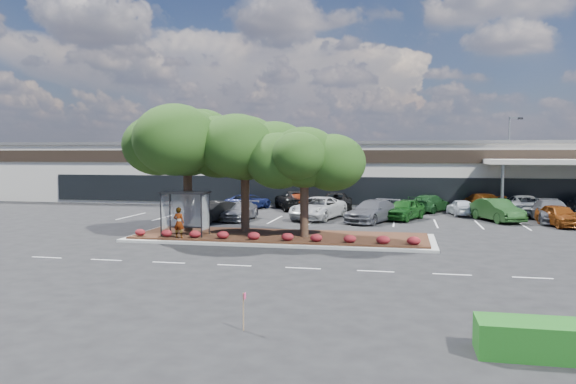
% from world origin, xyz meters
% --- Properties ---
extents(ground, '(160.00, 160.00, 0.00)m').
position_xyz_m(ground, '(0.00, 0.00, 0.00)').
color(ground, black).
rests_on(ground, ground).
extents(retail_store, '(80.40, 25.20, 6.25)m').
position_xyz_m(retail_store, '(0.06, 33.91, 3.15)').
color(retail_store, beige).
rests_on(retail_store, ground).
extents(landscape_island, '(18.00, 6.00, 0.26)m').
position_xyz_m(landscape_island, '(-2.00, 4.00, 0.12)').
color(landscape_island, '#A4A49F').
rests_on(landscape_island, ground).
extents(lane_markings, '(33.12, 20.06, 0.01)m').
position_xyz_m(lane_markings, '(-0.14, 10.42, 0.01)').
color(lane_markings, silver).
rests_on(lane_markings, ground).
extents(shrub_row, '(17.00, 0.80, 0.50)m').
position_xyz_m(shrub_row, '(-2.00, 1.90, 0.51)').
color(shrub_row, maroon).
rests_on(shrub_row, landscape_island).
extents(bus_shelter, '(2.75, 1.55, 2.59)m').
position_xyz_m(bus_shelter, '(-7.50, 2.95, 2.31)').
color(bus_shelter, black).
rests_on(bus_shelter, landscape_island).
extents(island_tree_west, '(7.20, 7.20, 7.89)m').
position_xyz_m(island_tree_west, '(-8.00, 4.50, 4.21)').
color(island_tree_west, black).
rests_on(island_tree_west, landscape_island).
extents(island_tree_mid, '(6.60, 6.60, 7.32)m').
position_xyz_m(island_tree_mid, '(-4.50, 5.20, 3.92)').
color(island_tree_mid, black).
rests_on(island_tree_mid, landscape_island).
extents(island_tree_east, '(5.80, 5.80, 6.50)m').
position_xyz_m(island_tree_east, '(-0.50, 3.70, 3.51)').
color(island_tree_east, black).
rests_on(island_tree_east, landscape_island).
extents(conifer_north_west, '(4.40, 4.40, 10.00)m').
position_xyz_m(conifer_north_west, '(-30.00, 46.00, 5.00)').
color(conifer_north_west, black).
rests_on(conifer_north_west, ground).
extents(person_waiting, '(0.68, 0.48, 1.77)m').
position_xyz_m(person_waiting, '(-7.45, 1.70, 1.15)').
color(person_waiting, '#594C47').
rests_on(person_waiting, landscape_island).
extents(light_pole, '(1.43, 0.61, 8.58)m').
position_xyz_m(light_pole, '(14.99, 28.02, 3.77)').
color(light_pole, '#A4A49F').
rests_on(light_pole, ground).
extents(survey_stake, '(0.08, 0.14, 1.11)m').
position_xyz_m(survey_stake, '(0.67, -13.00, 0.71)').
color(survey_stake, '#9F7A53').
rests_on(survey_stake, ground).
extents(car_0, '(2.87, 4.50, 1.43)m').
position_xyz_m(car_0, '(-11.45, 15.73, 0.71)').
color(car_0, black).
rests_on(car_0, ground).
extents(car_1, '(3.38, 4.88, 1.52)m').
position_xyz_m(car_1, '(-8.65, 11.30, 0.76)').
color(car_1, black).
rests_on(car_1, ground).
extents(car_2, '(2.26, 4.89, 1.38)m').
position_xyz_m(car_2, '(-7.13, 12.72, 0.69)').
color(car_2, slate).
rests_on(car_2, ground).
extents(car_3, '(4.31, 6.69, 1.72)m').
position_xyz_m(car_3, '(-1.33, 14.53, 0.86)').
color(car_3, silver).
rests_on(car_3, ground).
extents(car_4, '(3.62, 5.16, 1.63)m').
position_xyz_m(car_4, '(5.24, 15.42, 0.82)').
color(car_4, '#154A15').
rests_on(car_4, ground).
extents(car_5, '(4.41, 6.07, 1.63)m').
position_xyz_m(car_5, '(2.91, 13.43, 0.82)').
color(car_5, '#56575E').
rests_on(car_5, ground).
extents(car_6, '(3.64, 5.40, 1.68)m').
position_xyz_m(car_6, '(12.04, 15.75, 0.84)').
color(car_6, '#1E431A').
rests_on(car_6, ground).
extents(car_7, '(2.77, 4.78, 1.53)m').
position_xyz_m(car_7, '(15.86, 13.68, 0.76)').
color(car_7, '#7A360E').
rests_on(car_7, ground).
extents(car_8, '(2.47, 5.79, 1.66)m').
position_xyz_m(car_8, '(15.90, 15.91, 0.83)').
color(car_8, '#585A61').
rests_on(car_8, ground).
extents(car_9, '(4.01, 5.44, 1.37)m').
position_xyz_m(car_9, '(-8.72, 21.08, 0.69)').
color(car_9, navy).
rests_on(car_9, ground).
extents(car_10, '(5.05, 6.83, 1.72)m').
position_xyz_m(car_10, '(-4.51, 21.43, 0.86)').
color(car_10, black).
rests_on(car_10, ground).
extents(car_11, '(2.17, 4.97, 1.67)m').
position_xyz_m(car_11, '(-3.88, 20.85, 0.83)').
color(car_11, maroon).
rests_on(car_11, ground).
extents(car_12, '(3.35, 6.31, 1.69)m').
position_xyz_m(car_12, '(-0.61, 20.42, 0.84)').
color(car_12, black).
rests_on(car_12, ground).
extents(car_13, '(4.11, 5.65, 1.52)m').
position_xyz_m(car_13, '(7.43, 21.73, 0.76)').
color(car_13, '#19441E').
rests_on(car_13, ground).
extents(car_14, '(2.30, 4.21, 1.36)m').
position_xyz_m(car_14, '(9.80, 19.39, 0.68)').
color(car_14, silver).
rests_on(car_14, ground).
extents(car_15, '(3.73, 6.15, 1.67)m').
position_xyz_m(car_15, '(11.75, 22.46, 0.83)').
color(car_15, '#612E0A').
rests_on(car_15, ground).
extents(car_16, '(2.86, 6.09, 1.68)m').
position_xyz_m(car_16, '(14.75, 20.42, 0.84)').
color(car_16, '#989CA3').
rests_on(car_16, ground).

